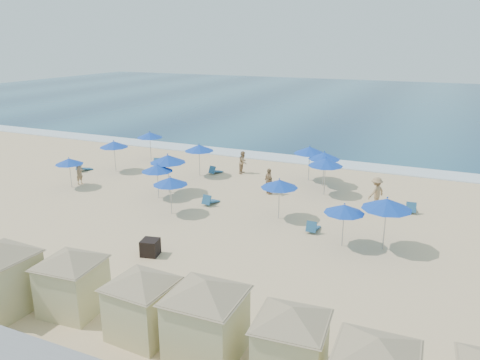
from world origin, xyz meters
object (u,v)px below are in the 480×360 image
object	(u,v)px
beachgoer_2	(269,181)
umbrella_5	(168,159)
cabana_4	(291,334)
beachgoer_3	(376,192)
umbrella_1	(69,161)
umbrella_11	(387,204)
umbrella_9	(310,150)
umbrella_10	(326,162)
cabana_3	(206,309)
umbrella_0	(114,144)
umbrella_2	(150,135)
beachgoer_0	(79,173)
umbrella_4	(199,148)
umbrella_12	(344,209)
cabana_0	(0,267)
umbrella_3	(157,168)
cabana_2	(142,295)
cabana_1	(71,273)
umbrella_6	(170,181)
umbrella_7	(324,156)
beachgoer_1	(243,162)
umbrella_8	(279,184)
trash_bin	(150,247)

from	to	relation	value
beachgoer_2	umbrella_5	bearing A→B (deg)	65.26
cabana_4	beachgoer_3	world-z (taller)	cabana_4
umbrella_1	umbrella_11	distance (m)	20.39
umbrella_9	umbrella_10	bearing A→B (deg)	-56.15
umbrella_1	umbrella_11	xyz separation A→B (m)	(20.34, -1.37, 0.48)
cabana_3	cabana_4	bearing A→B (deg)	1.10
umbrella_0	umbrella_2	xyz separation A→B (m)	(0.38, 4.03, -0.01)
beachgoer_0	umbrella_5	bearing A→B (deg)	-81.80
beachgoer_3	umbrella_4	bearing A→B (deg)	-65.17
umbrella_9	umbrella_12	xyz separation A→B (m)	(4.52, -9.84, -0.28)
cabana_0	umbrella_10	distance (m)	19.14
umbrella_10	beachgoer_2	size ratio (longest dim) A/B	1.47
beachgoer_2	umbrella_3	bearing A→B (deg)	73.58
umbrella_1	umbrella_12	bearing A→B (deg)	-5.53
umbrella_4	beachgoer_3	xyz separation A→B (m)	(12.65, -1.54, -1.16)
umbrella_5	beachgoer_3	bearing A→B (deg)	12.14
umbrella_5	beachgoer_3	size ratio (longest dim) A/B	1.43
cabana_2	beachgoer_3	bearing A→B (deg)	72.11
umbrella_12	cabana_1	bearing A→B (deg)	-128.99
umbrella_6	cabana_1	bearing A→B (deg)	-78.08
umbrella_3	cabana_2	bearing A→B (deg)	-58.26
umbrella_7	umbrella_11	world-z (taller)	umbrella_11
umbrella_10	umbrella_5	bearing A→B (deg)	-158.41
cabana_2	umbrella_3	distance (m)	14.23
beachgoer_2	cabana_3	bearing A→B (deg)	147.25
cabana_0	beachgoer_1	world-z (taller)	cabana_0
umbrella_1	cabana_4	bearing A→B (deg)	-31.05
cabana_1	cabana_4	bearing A→B (deg)	-1.27
cabana_3	umbrella_1	size ratio (longest dim) A/B	2.20
cabana_0	umbrella_12	world-z (taller)	cabana_0
umbrella_2	umbrella_12	bearing A→B (deg)	-29.68
cabana_3	umbrella_8	world-z (taller)	cabana_3
cabana_3	umbrella_1	bearing A→B (deg)	144.80
trash_bin	beachgoer_1	size ratio (longest dim) A/B	0.46
umbrella_12	umbrella_2	bearing A→B (deg)	150.32
umbrella_11	beachgoer_3	bearing A→B (deg)	102.03
umbrella_4	umbrella_7	size ratio (longest dim) A/B	0.99
cabana_4	umbrella_1	bearing A→B (deg)	148.95
umbrella_0	umbrella_1	distance (m)	4.43
cabana_2	umbrella_10	size ratio (longest dim) A/B	1.67
umbrella_5	umbrella_11	bearing A→B (deg)	-12.64
trash_bin	beachgoer_3	distance (m)	13.70
umbrella_7	beachgoer_0	bearing A→B (deg)	-157.16
umbrella_6	beachgoer_2	distance (m)	6.80
umbrella_7	umbrella_0	bearing A→B (deg)	-169.53
umbrella_0	umbrella_12	xyz separation A→B (m)	(18.36, -6.22, -0.17)
umbrella_6	beachgoer_0	size ratio (longest dim) A/B	1.41
umbrella_2	beachgoer_2	size ratio (longest dim) A/B	1.41
cabana_3	umbrella_10	distance (m)	16.94
umbrella_5	umbrella_8	bearing A→B (deg)	-9.73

